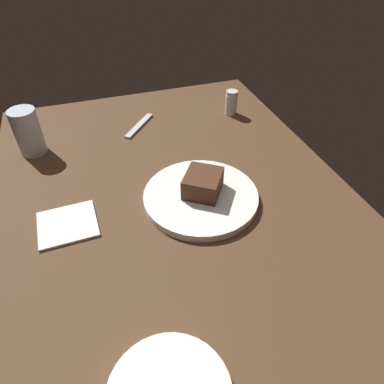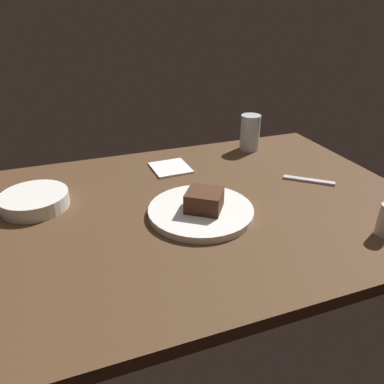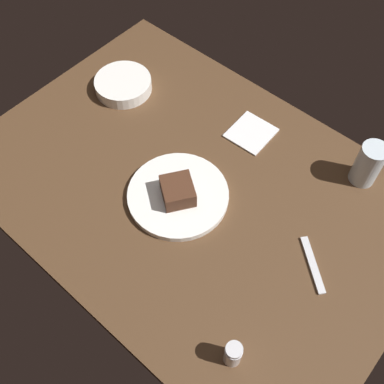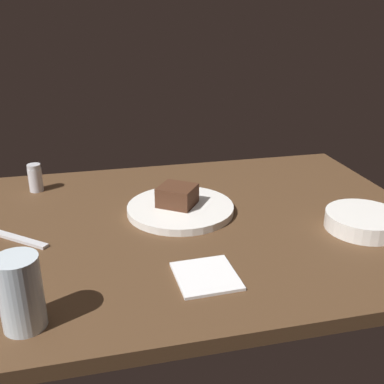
{
  "view_description": "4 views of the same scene",
  "coord_description": "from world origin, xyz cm",
  "px_view_note": "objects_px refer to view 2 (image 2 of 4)",
  "views": [
    {
      "loc": [
        58.16,
        -15.83,
        58.38
      ],
      "look_at": [
        -0.11,
        3.5,
        5.3
      ],
      "focal_mm": 32.8,
      "sensor_mm": 36.0,
      "label": 1
    },
    {
      "loc": [
        30.92,
        81.61,
        51.83
      ],
      "look_at": [
        0.67,
        -0.94,
        6.32
      ],
      "focal_mm": 34.91,
      "sensor_mm": 36.0,
      "label": 2
    },
    {
      "loc": [
        -45.44,
        52.6,
        106.18
      ],
      "look_at": [
        -2.6,
        3.53,
        6.48
      ],
      "focal_mm": 43.19,
      "sensor_mm": 36.0,
      "label": 3
    },
    {
      "loc": [
        -20.09,
        -96.53,
        51.21
      ],
      "look_at": [
        3.76,
        6.01,
        7.94
      ],
      "focal_mm": 42.47,
      "sensor_mm": 36.0,
      "label": 4
    }
  ],
  "objects_px": {
    "water_glass": "(250,133)",
    "dessert_spoon": "(309,180)",
    "chocolate_cake_slice": "(205,200)",
    "dessert_plate": "(201,211)",
    "side_bowl": "(35,200)",
    "folded_napkin": "(170,168)"
  },
  "relations": [
    {
      "from": "water_glass",
      "to": "dessert_spoon",
      "type": "bearing_deg",
      "value": 97.82
    },
    {
      "from": "chocolate_cake_slice",
      "to": "dessert_spoon",
      "type": "relative_size",
      "value": 0.58
    },
    {
      "from": "water_glass",
      "to": "dessert_spoon",
      "type": "distance_m",
      "value": 0.31
    },
    {
      "from": "dessert_plate",
      "to": "water_glass",
      "type": "relative_size",
      "value": 2.11
    },
    {
      "from": "side_bowl",
      "to": "dessert_spoon",
      "type": "height_order",
      "value": "side_bowl"
    },
    {
      "from": "dessert_plate",
      "to": "water_glass",
      "type": "bearing_deg",
      "value": -131.86
    },
    {
      "from": "water_glass",
      "to": "folded_napkin",
      "type": "bearing_deg",
      "value": 12.39
    },
    {
      "from": "dessert_plate",
      "to": "chocolate_cake_slice",
      "type": "bearing_deg",
      "value": 137.79
    },
    {
      "from": "dessert_plate",
      "to": "folded_napkin",
      "type": "relative_size",
      "value": 2.16
    },
    {
      "from": "chocolate_cake_slice",
      "to": "dessert_spoon",
      "type": "height_order",
      "value": "chocolate_cake_slice"
    },
    {
      "from": "side_bowl",
      "to": "dessert_plate",
      "type": "bearing_deg",
      "value": 154.88
    },
    {
      "from": "chocolate_cake_slice",
      "to": "side_bowl",
      "type": "relative_size",
      "value": 0.5
    },
    {
      "from": "side_bowl",
      "to": "folded_napkin",
      "type": "distance_m",
      "value": 0.43
    },
    {
      "from": "water_glass",
      "to": "chocolate_cake_slice",
      "type": "bearing_deg",
      "value": 49.31
    },
    {
      "from": "chocolate_cake_slice",
      "to": "folded_napkin",
      "type": "distance_m",
      "value": 0.31
    },
    {
      "from": "water_glass",
      "to": "folded_napkin",
      "type": "relative_size",
      "value": 1.02
    },
    {
      "from": "water_glass",
      "to": "dessert_spoon",
      "type": "xyz_separation_m",
      "value": [
        -0.04,
        0.31,
        -0.06
      ]
    },
    {
      "from": "dessert_plate",
      "to": "chocolate_cake_slice",
      "type": "distance_m",
      "value": 0.04
    },
    {
      "from": "side_bowl",
      "to": "folded_napkin",
      "type": "xyz_separation_m",
      "value": [
        -0.41,
        -0.12,
        -0.02
      ]
    },
    {
      "from": "dessert_spoon",
      "to": "side_bowl",
      "type": "bearing_deg",
      "value": -148.84
    },
    {
      "from": "dessert_plate",
      "to": "folded_napkin",
      "type": "height_order",
      "value": "dessert_plate"
    },
    {
      "from": "chocolate_cake_slice",
      "to": "water_glass",
      "type": "height_order",
      "value": "water_glass"
    }
  ]
}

